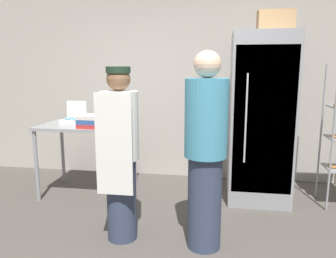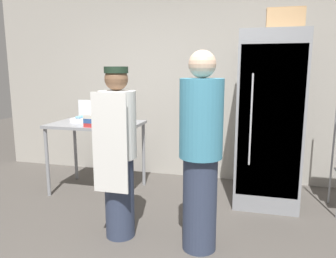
% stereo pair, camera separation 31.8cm
% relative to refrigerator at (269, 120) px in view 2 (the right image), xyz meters
% --- Properties ---
extents(back_wall, '(6.40, 0.12, 2.95)m').
position_rel_refrigerator_xyz_m(back_wall, '(-0.90, 0.77, 0.48)').
color(back_wall, '#ADA89E').
rests_on(back_wall, ground_plane).
extents(refrigerator, '(0.71, 0.76, 1.98)m').
position_rel_refrigerator_xyz_m(refrigerator, '(0.00, 0.00, 0.00)').
color(refrigerator, gray).
rests_on(refrigerator, ground_plane).
extents(prep_counter, '(1.11, 0.75, 0.90)m').
position_rel_refrigerator_xyz_m(prep_counter, '(-2.10, -0.17, -0.19)').
color(prep_counter, gray).
rests_on(prep_counter, ground_plane).
extents(donut_box, '(0.27, 0.23, 0.27)m').
position_rel_refrigerator_xyz_m(donut_box, '(-2.29, -0.12, -0.05)').
color(donut_box, white).
rests_on(donut_box, prep_counter).
extents(blender_pitcher, '(0.15, 0.15, 0.28)m').
position_rel_refrigerator_xyz_m(blender_pitcher, '(-1.89, 0.09, 0.03)').
color(blender_pitcher, black).
rests_on(blender_pitcher, prep_counter).
extents(binder_stack, '(0.28, 0.27, 0.15)m').
position_rel_refrigerator_xyz_m(binder_stack, '(-1.96, -0.38, -0.02)').
color(binder_stack, '#B72D2D').
rests_on(binder_stack, prep_counter).
extents(cardboard_storage_box, '(0.40, 0.29, 0.24)m').
position_rel_refrigerator_xyz_m(cardboard_storage_box, '(0.11, 0.01, 1.11)').
color(cardboard_storage_box, tan).
rests_on(cardboard_storage_box, refrigerator).
extents(person_baker, '(0.34, 0.36, 1.59)m').
position_rel_refrigerator_xyz_m(person_baker, '(-1.35, -1.21, -0.16)').
color(person_baker, '#333D56').
rests_on(person_baker, ground_plane).
extents(person_customer, '(0.37, 0.37, 1.72)m').
position_rel_refrigerator_xyz_m(person_customer, '(-0.59, -1.23, -0.11)').
color(person_customer, '#333D56').
rests_on(person_customer, ground_plane).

